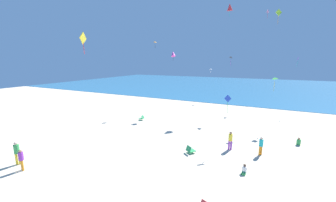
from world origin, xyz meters
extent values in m
plane|color=beige|center=(0.00, 10.00, 0.00)|extent=(120.00, 120.00, 0.00)
cube|color=teal|center=(0.00, 57.86, 0.03)|extent=(120.00, 60.00, 0.05)
cube|color=#2D9956|center=(1.13, 7.34, 0.19)|extent=(0.81, 0.80, 0.03)
cube|color=#2D9956|center=(0.95, 7.10, 0.41)|extent=(0.60, 0.51, 0.44)
cylinder|color=#B7B7BC|center=(0.98, 7.65, 0.10)|extent=(0.02, 0.02, 0.19)
cylinder|color=#B7B7BC|center=(1.46, 7.30, 0.10)|extent=(0.02, 0.02, 0.19)
cube|color=#2D9956|center=(-7.99, 13.45, 0.20)|extent=(0.54, 0.52, 0.03)
cube|color=#2D9956|center=(-7.72, 13.47, 0.40)|extent=(0.27, 0.51, 0.41)
cylinder|color=#B7B7BC|center=(-8.12, 13.20, 0.10)|extent=(0.02, 0.02, 0.20)
cylinder|color=#B7B7BC|center=(-8.16, 13.68, 0.10)|extent=(0.02, 0.02, 0.20)
cylinder|color=orange|center=(-8.59, -0.46, 0.38)|extent=(0.13, 0.13, 0.76)
cylinder|color=orange|center=(-8.43, -0.50, 0.38)|extent=(0.13, 0.13, 0.76)
cylinder|color=purple|center=(-8.51, -0.48, 1.05)|extent=(0.38, 0.38, 0.57)
sphere|color=#A87A5B|center=(-8.51, -0.48, 1.43)|extent=(0.21, 0.21, 0.21)
cylinder|color=green|center=(9.32, 13.16, 0.25)|extent=(0.36, 0.36, 0.51)
sphere|color=#A87A5B|center=(9.32, 13.16, 0.60)|extent=(0.20, 0.20, 0.20)
cube|color=yellow|center=(9.35, 13.37, 0.07)|extent=(0.29, 0.39, 0.15)
cylinder|color=orange|center=(6.33, 9.48, 0.38)|extent=(0.13, 0.13, 0.76)
cylinder|color=orange|center=(6.21, 9.36, 0.38)|extent=(0.13, 0.13, 0.76)
cylinder|color=#19ADB2|center=(6.27, 9.42, 1.04)|extent=(0.43, 0.43, 0.57)
sphere|color=beige|center=(6.27, 9.42, 1.42)|extent=(0.21, 0.21, 0.21)
cylinder|color=white|center=(5.41, 5.99, 0.24)|extent=(0.34, 0.34, 0.48)
sphere|color=brown|center=(5.41, 5.99, 0.57)|extent=(0.19, 0.19, 0.19)
cube|color=green|center=(5.39, 5.80, 0.07)|extent=(0.27, 0.37, 0.14)
cylinder|color=yellow|center=(-9.75, -0.20, 0.44)|extent=(0.15, 0.15, 0.87)
cylinder|color=yellow|center=(-9.60, -0.07, 0.44)|extent=(0.15, 0.15, 0.87)
cylinder|color=green|center=(-9.67, -0.14, 1.20)|extent=(0.49, 0.49, 0.65)
sphere|color=beige|center=(-9.67, -0.14, 1.63)|extent=(0.24, 0.24, 0.24)
cylinder|color=purple|center=(3.98, 9.39, 0.40)|extent=(0.14, 0.14, 0.81)
cylinder|color=purple|center=(3.81, 9.33, 0.40)|extent=(0.14, 0.14, 0.81)
cylinder|color=yellow|center=(3.89, 9.36, 1.11)|extent=(0.41, 0.41, 0.61)
sphere|color=#A87A5B|center=(3.89, 9.36, 1.51)|extent=(0.22, 0.22, 0.22)
cone|color=red|center=(0.74, 23.14, 14.89)|extent=(1.11, 1.12, 0.97)
cylinder|color=#1EADAD|center=(0.74, 23.14, 14.09)|extent=(0.09, 0.10, 0.84)
pyramid|color=green|center=(7.00, 17.11, 5.69)|extent=(0.67, 0.62, 0.33)
cylinder|color=yellow|center=(7.02, 17.07, 4.81)|extent=(0.06, 0.07, 1.06)
cube|color=blue|center=(3.46, 9.49, 4.43)|extent=(0.54, 0.39, 0.62)
cylinder|color=green|center=(3.46, 9.49, 3.68)|extent=(0.10, 0.21, 1.04)
cone|color=#DB3DA8|center=(-5.77, 18.52, 8.50)|extent=(1.00, 1.03, 0.90)
cylinder|color=black|center=(-5.77, 18.52, 7.89)|extent=(0.07, 0.07, 0.63)
cube|color=yellow|center=(-4.68, 2.23, 8.94)|extent=(0.30, 0.75, 0.78)
cylinder|color=red|center=(-4.68, 2.23, 8.31)|extent=(0.06, 0.05, 0.72)
cube|color=purple|center=(10.02, 27.43, 7.89)|extent=(0.22, 0.51, 0.48)
cylinder|color=#1EADAD|center=(10.02, 27.43, 7.20)|extent=(0.16, 0.08, 1.02)
pyramid|color=black|center=(1.83, 20.15, 8.01)|extent=(0.57, 0.62, 0.29)
cylinder|color=purple|center=(1.80, 20.13, 7.30)|extent=(0.09, 0.06, 0.78)
pyramid|color=white|center=(-3.29, 29.72, 6.09)|extent=(0.65, 0.64, 0.30)
cylinder|color=white|center=(-3.31, 29.75, 5.55)|extent=(0.05, 0.05, 0.40)
pyramid|color=orange|center=(-8.87, 18.87, 10.25)|extent=(0.53, 0.60, 0.21)
cylinder|color=black|center=(-8.88, 18.88, 9.65)|extent=(0.09, 0.06, 0.54)
cube|color=#99DB33|center=(6.84, 22.08, 13.37)|extent=(0.72, 0.51, 0.84)
cylinder|color=orange|center=(6.84, 22.08, 12.52)|extent=(0.09, 0.10, 1.11)
cone|color=pink|center=(5.39, 32.48, 15.88)|extent=(0.53, 0.65, 0.64)
cylinder|color=red|center=(5.39, 32.48, 15.14)|extent=(0.05, 0.11, 1.03)
camera|label=1|loc=(6.25, -7.44, 7.47)|focal=21.41mm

